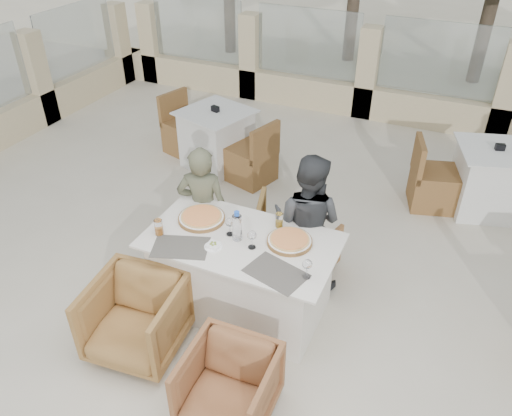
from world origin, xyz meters
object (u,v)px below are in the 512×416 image
at_px(armchair_far_left, 228,227).
at_px(armchair_near_right, 229,387).
at_px(beer_glass_right, 279,220).
at_px(olive_dish, 213,245).
at_px(wine_glass_near, 252,238).
at_px(bg_table_a, 217,139).
at_px(bg_table_b, 490,180).
at_px(armchair_near_left, 136,318).
at_px(wine_glass_corner, 307,268).
at_px(diner_right, 307,223).
at_px(water_bottle, 237,226).
at_px(dining_table, 242,274).
at_px(wine_glass_centre, 230,226).
at_px(beer_glass_left, 159,227).
at_px(pizza_left, 202,217).
at_px(diner_left, 203,210).
at_px(pizza_right, 290,241).
at_px(armchair_far_right, 302,247).

relative_size(armchair_far_left, armchair_near_right, 1.12).
bearing_deg(beer_glass_right, olive_dish, -127.93).
relative_size(wine_glass_near, bg_table_a, 0.11).
bearing_deg(bg_table_b, armchair_far_left, -156.47).
bearing_deg(armchair_near_right, armchair_near_left, 163.90).
xyz_separation_m(wine_glass_corner, diner_right, (-0.27, 0.78, -0.18)).
bearing_deg(armchair_near_right, water_bottle, 110.57).
xyz_separation_m(armchair_near_left, bg_table_a, (-0.87, 3.02, 0.05)).
xyz_separation_m(armchair_far_left, bg_table_b, (2.35, 1.95, 0.06)).
distance_m(beer_glass_right, bg_table_a, 2.61).
bearing_deg(diner_right, dining_table, 58.94).
xyz_separation_m(dining_table, wine_glass_corner, (0.65, -0.21, 0.48)).
xyz_separation_m(wine_glass_centre, armchair_near_left, (-0.46, -0.79, -0.53)).
xyz_separation_m(beer_glass_right, olive_dish, (-0.38, -0.48, -0.04)).
distance_m(water_bottle, armchair_near_right, 1.24).
bearing_deg(beer_glass_left, water_bottle, 18.61).
relative_size(wine_glass_corner, armchair_near_left, 0.25).
bearing_deg(pizza_left, diner_left, 118.35).
bearing_deg(olive_dish, pizza_right, 29.43).
bearing_deg(wine_glass_centre, armchair_near_left, -120.37).
relative_size(wine_glass_near, armchair_far_right, 0.32).
bearing_deg(beer_glass_left, armchair_far_right, 44.09).
relative_size(wine_glass_near, bg_table_b, 0.11).
relative_size(pizza_left, wine_glass_centre, 2.22).
xyz_separation_m(wine_glass_corner, bg_table_b, (1.23, 2.82, -0.48)).
bearing_deg(pizza_right, armchair_far_left, 148.06).
xyz_separation_m(armchair_near_left, diner_right, (0.96, 1.33, 0.35)).
bearing_deg(water_bottle, armchair_near_left, -125.72).
relative_size(wine_glass_centre, armchair_near_left, 0.25).
height_order(wine_glass_centre, wine_glass_corner, same).
distance_m(pizza_right, bg_table_b, 2.93).
bearing_deg(armchair_near_left, olive_dish, 48.37).
xyz_separation_m(dining_table, armchair_near_left, (-0.58, -0.76, -0.05)).
relative_size(dining_table, wine_glass_centre, 8.70).
bearing_deg(diner_left, bg_table_b, -156.77).
bearing_deg(wine_glass_corner, beer_glass_right, 130.01).
height_order(water_bottle, bg_table_b, water_bottle).
bearing_deg(water_bottle, pizza_left, 163.89).
height_order(olive_dish, diner_left, diner_left).
relative_size(pizza_left, armchair_far_left, 0.57).
bearing_deg(diner_left, diner_right, 171.06).
height_order(pizza_left, wine_glass_centre, wine_glass_centre).
relative_size(olive_dish, armchair_far_right, 0.19).
relative_size(wine_glass_corner, armchair_far_left, 0.26).
height_order(dining_table, armchair_far_right, dining_table).
relative_size(wine_glass_centre, bg_table_a, 0.11).
bearing_deg(olive_dish, water_bottle, 54.10).
bearing_deg(beer_glass_left, wine_glass_centre, 23.91).
bearing_deg(diner_right, armchair_far_left, -3.02).
xyz_separation_m(pizza_left, armchair_near_right, (0.82, -1.12, -0.51)).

